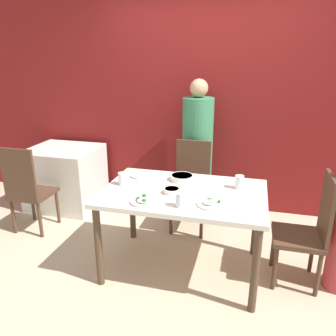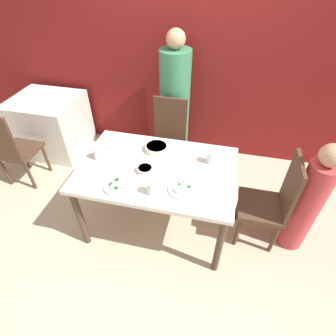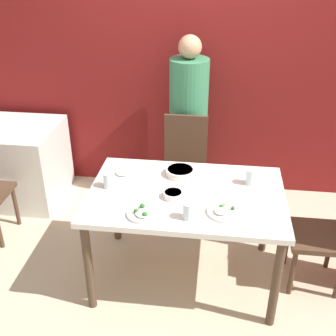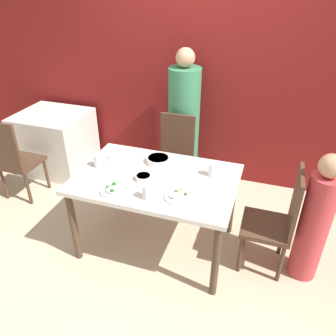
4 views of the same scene
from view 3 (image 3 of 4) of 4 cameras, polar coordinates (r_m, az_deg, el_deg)
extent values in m
plane|color=beige|center=(3.41, 2.22, -14.23)|extent=(10.00, 10.00, 0.00)
cube|color=maroon|center=(4.04, 4.52, 14.74)|extent=(10.00, 0.06, 2.70)
cube|color=silver|center=(2.95, 2.49, -3.69)|extent=(1.37, 0.90, 0.04)
cylinder|color=#4C3828|center=(2.98, -10.71, -13.02)|extent=(0.06, 0.06, 0.72)
cylinder|color=#4C3828|center=(2.90, 14.39, -14.92)|extent=(0.06, 0.06, 0.72)
cylinder|color=#4C3828|center=(3.58, -7.11, -4.78)|extent=(0.06, 0.06, 0.72)
cylinder|color=#4C3828|center=(3.51, 13.18, -6.10)|extent=(0.06, 0.06, 0.72)
cube|color=#4C3323|center=(3.74, 2.06, -1.88)|extent=(0.40, 0.40, 0.04)
cube|color=#4C3323|center=(3.77, 2.41, 3.33)|extent=(0.38, 0.03, 0.54)
cylinder|color=#4C3323|center=(3.74, -0.77, -5.88)|extent=(0.04, 0.04, 0.40)
cylinder|color=#4C3323|center=(3.71, 4.31, -6.23)|extent=(0.04, 0.04, 0.40)
cylinder|color=#4C3323|center=(4.01, -0.12, -3.22)|extent=(0.04, 0.04, 0.40)
cylinder|color=#4C3323|center=(3.99, 4.60, -3.53)|extent=(0.04, 0.04, 0.40)
cube|color=#4C3323|center=(3.28, 19.51, -8.70)|extent=(0.40, 0.40, 0.04)
cylinder|color=#4C3323|center=(3.51, 15.79, -9.83)|extent=(0.04, 0.04, 0.40)
cylinder|color=#4C3323|center=(3.26, 16.48, -13.43)|extent=(0.04, 0.04, 0.40)
cylinder|color=#4C3323|center=(3.58, 21.08, -9.96)|extent=(0.04, 0.04, 0.40)
cylinder|color=#387F56|center=(3.98, 2.70, 4.71)|extent=(0.35, 0.35, 1.41)
sphere|color=tan|center=(3.72, 3.00, 16.08)|extent=(0.20, 0.20, 0.20)
cylinder|color=silver|center=(3.15, 1.65, -0.52)|extent=(0.22, 0.22, 0.05)
cylinder|color=#BC5123|center=(3.14, 1.66, -0.17)|extent=(0.19, 0.19, 0.01)
cylinder|color=white|center=(3.19, -6.09, -0.62)|extent=(0.26, 0.26, 0.02)
ellipsoid|color=white|center=(3.15, -6.06, -0.57)|extent=(0.12, 0.12, 0.02)
cone|color=orange|center=(3.20, -6.62, -0.03)|extent=(0.02, 0.02, 0.03)
cone|color=orange|center=(3.12, -6.50, -0.81)|extent=(0.02, 0.02, 0.03)
cylinder|color=white|center=(2.72, -3.37, -6.21)|extent=(0.21, 0.21, 0.02)
ellipsoid|color=white|center=(2.69, -3.34, -6.11)|extent=(0.11, 0.11, 0.02)
sphere|color=#2D702D|center=(2.70, -4.31, -5.81)|extent=(0.03, 0.03, 0.03)
cone|color=orange|center=(2.72, -4.10, -5.65)|extent=(0.02, 0.02, 0.03)
sphere|color=#2D702D|center=(2.66, -3.16, -6.33)|extent=(0.04, 0.04, 0.04)
sphere|color=#2D702D|center=(2.75, -3.49, -5.14)|extent=(0.03, 0.03, 0.03)
cylinder|color=white|center=(2.76, 7.80, -5.89)|extent=(0.24, 0.24, 0.02)
ellipsoid|color=white|center=(2.72, 7.21, -5.79)|extent=(0.09, 0.09, 0.03)
cone|color=orange|center=(2.80, 7.61, -4.81)|extent=(0.02, 0.02, 0.02)
sphere|color=#2D702D|center=(2.76, 8.80, -5.38)|extent=(0.02, 0.02, 0.02)
sphere|color=#2D702D|center=(2.75, 7.21, -5.27)|extent=(0.04, 0.04, 0.04)
cylinder|color=white|center=(2.88, 0.69, -3.63)|extent=(0.13, 0.13, 0.04)
cylinder|color=white|center=(2.87, 0.69, -3.31)|extent=(0.12, 0.12, 0.01)
cylinder|color=silver|center=(3.07, 11.18, -1.18)|extent=(0.08, 0.08, 0.12)
cylinder|color=silver|center=(3.01, -8.02, -1.65)|extent=(0.08, 0.08, 0.11)
cylinder|color=silver|center=(2.66, 2.80, -5.84)|extent=(0.07, 0.07, 0.11)
cube|color=white|center=(2.81, -6.77, -5.17)|extent=(0.14, 0.14, 0.01)
cube|color=silver|center=(2.98, -4.17, -2.88)|extent=(0.18, 0.06, 0.01)
cube|color=silver|center=(3.10, 6.01, -1.63)|extent=(0.18, 0.08, 0.01)
cube|color=silver|center=(4.39, -19.66, 0.70)|extent=(0.83, 0.74, 0.76)
cylinder|color=#4C3323|center=(4.05, -19.91, -4.85)|extent=(0.04, 0.04, 0.40)
camera|label=1|loc=(0.59, 60.62, -50.20)|focal=35.00mm
camera|label=2|loc=(0.88, 29.30, 21.13)|focal=28.00mm
camera|label=4|loc=(0.72, 72.79, 3.17)|focal=35.00mm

